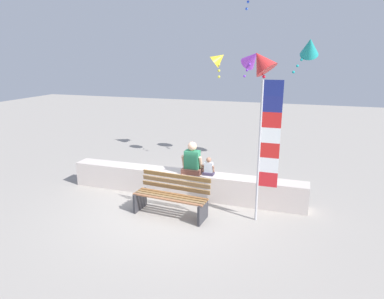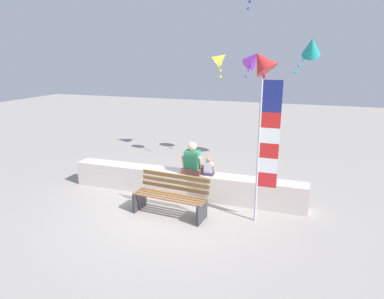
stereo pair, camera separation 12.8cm
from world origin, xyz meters
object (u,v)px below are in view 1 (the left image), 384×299
at_px(park_bench, 172,196).
at_px(kite_teal, 310,47).
at_px(person_adult, 192,161).
at_px(kite_purple, 252,59).
at_px(person_child, 209,168).
at_px(kite_yellow, 219,59).
at_px(kite_red, 262,62).
at_px(flag_banner, 267,142).

relative_size(park_bench, kite_teal, 1.52).
height_order(person_adult, kite_purple, kite_purple).
relative_size(person_adult, person_child, 1.80).
relative_size(kite_purple, kite_yellow, 1.08).
bearing_deg(kite_teal, kite_red, -113.29).
bearing_deg(park_bench, kite_red, 46.82).
bearing_deg(flag_banner, kite_purple, 103.40).
xyz_separation_m(person_adult, kite_yellow, (-0.11, 2.99, 2.43)).
xyz_separation_m(park_bench, person_child, (0.57, 1.05, 0.40)).
bearing_deg(kite_red, kite_teal, 66.71).
bearing_deg(flag_banner, kite_red, 103.99).
bearing_deg(kite_red, kite_purple, 103.09).
relative_size(person_adult, kite_yellow, 0.92).
xyz_separation_m(flag_banner, kite_purple, (-1.01, 4.22, 1.63)).
xyz_separation_m(park_bench, kite_purple, (0.99, 4.51, 2.98)).
height_order(kite_teal, kite_red, kite_teal).
bearing_deg(park_bench, kite_purple, 77.61).
distance_m(flag_banner, kite_red, 2.18).
distance_m(flag_banner, kite_yellow, 4.53).
bearing_deg(person_child, kite_yellow, 100.11).
distance_m(park_bench, kite_red, 3.78).
distance_m(park_bench, kite_purple, 5.50).
height_order(park_bench, flag_banner, flag_banner).
xyz_separation_m(flag_banner, kite_red, (-0.36, 1.45, 1.58)).
bearing_deg(kite_yellow, kite_purple, 26.21).
bearing_deg(flag_banner, kite_yellow, 117.63).
distance_m(kite_teal, kite_yellow, 2.68).
height_order(person_adult, kite_yellow, kite_yellow).
bearing_deg(flag_banner, person_child, 151.90).
xyz_separation_m(person_adult, kite_teal, (2.54, 3.13, 2.77)).
relative_size(park_bench, flag_banner, 0.57).
distance_m(person_child, kite_purple, 4.34).
bearing_deg(kite_yellow, person_adult, -87.93).
xyz_separation_m(flag_banner, kite_yellow, (-1.96, 3.75, 1.62)).
relative_size(flag_banner, kite_yellow, 3.49).
distance_m(person_adult, kite_teal, 4.89).
bearing_deg(kite_red, kite_yellow, 124.88).
xyz_separation_m(kite_purple, kite_yellow, (-0.96, -0.47, -0.01)).
distance_m(person_adult, kite_red, 2.90).
bearing_deg(flag_banner, person_adult, 157.62).
bearing_deg(flag_banner, park_bench, -171.79).
bearing_deg(kite_teal, kite_purple, 169.03).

